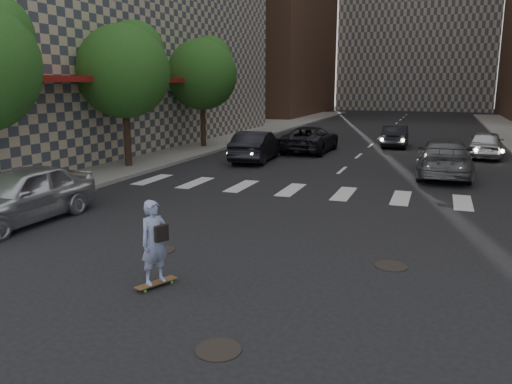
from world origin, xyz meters
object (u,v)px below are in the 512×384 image
at_px(tree_c, 204,71).
at_px(traffic_car_e, 395,136).
at_px(skateboarder, 155,242).
at_px(traffic_car_c, 310,139).
at_px(tree_b, 126,67).
at_px(traffic_car_d, 486,144).
at_px(silver_sedan, 20,195).
at_px(traffic_car_b, 444,158).
at_px(traffic_car_a, 256,146).

relative_size(tree_c, traffic_car_e, 1.57).
distance_m(skateboarder, traffic_car_c, 20.58).
height_order(tree_b, traffic_car_d, tree_b).
bearing_deg(tree_c, silver_sedan, -81.85).
height_order(tree_c, traffic_car_c, tree_c).
height_order(tree_b, traffic_car_e, tree_b).
height_order(tree_b, skateboarder, tree_b).
bearing_deg(traffic_car_c, tree_b, 54.31).
relative_size(tree_b, skateboarder, 3.78).
xyz_separation_m(traffic_car_b, traffic_car_c, (-7.32, 5.75, -0.07)).
height_order(skateboarder, traffic_car_b, skateboarder).
bearing_deg(silver_sedan, traffic_car_c, 78.31).
distance_m(tree_b, traffic_car_b, 14.64).
xyz_separation_m(traffic_car_b, traffic_car_e, (-2.86, 10.00, -0.11)).
relative_size(skateboarder, traffic_car_c, 0.33).
bearing_deg(traffic_car_a, traffic_car_b, 166.81).
distance_m(traffic_car_b, traffic_car_c, 9.31).
bearing_deg(traffic_car_d, traffic_car_c, 12.26).
distance_m(silver_sedan, traffic_car_d, 23.07).
distance_m(traffic_car_a, traffic_car_b, 9.17).
bearing_deg(tree_b, traffic_car_e, 49.52).
height_order(traffic_car_a, traffic_car_b, traffic_car_b).
distance_m(traffic_car_d, traffic_car_e, 5.97).
height_order(skateboarder, silver_sedan, skateboarder).
bearing_deg(traffic_car_d, traffic_car_a, 32.25).
height_order(traffic_car_b, traffic_car_e, traffic_car_b).
bearing_deg(tree_b, traffic_car_d, 30.96).
relative_size(tree_c, silver_sedan, 1.38).
height_order(silver_sedan, traffic_car_c, silver_sedan).
xyz_separation_m(traffic_car_b, traffic_car_d, (2.12, 6.71, -0.07)).
bearing_deg(traffic_car_b, silver_sedan, 46.08).
bearing_deg(tree_c, traffic_car_b, -20.37).
distance_m(tree_b, skateboarder, 15.08).
relative_size(traffic_car_a, traffic_car_e, 1.12).
relative_size(silver_sedan, traffic_car_a, 1.02).
relative_size(skateboarder, traffic_car_e, 0.42).
bearing_deg(tree_c, traffic_car_a, -38.94).
relative_size(tree_b, traffic_car_d, 1.53).
bearing_deg(traffic_car_c, tree_c, 6.77).
distance_m(tree_b, traffic_car_e, 17.37).
bearing_deg(silver_sedan, traffic_car_b, 47.72).
bearing_deg(traffic_car_e, traffic_car_a, 52.97).
height_order(traffic_car_b, traffic_car_d, traffic_car_b).
bearing_deg(traffic_car_c, traffic_car_a, 69.86).
xyz_separation_m(tree_c, traffic_car_a, (4.75, -3.84, -3.87)).
bearing_deg(tree_b, tree_c, 90.00).
xyz_separation_m(tree_b, tree_c, (0.00, 8.00, 0.00)).
bearing_deg(traffic_car_e, silver_sedan, 67.34).
xyz_separation_m(silver_sedan, traffic_car_b, (11.38, 12.00, -0.01)).
xyz_separation_m(tree_b, skateboarder, (8.52, -11.87, -3.73)).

